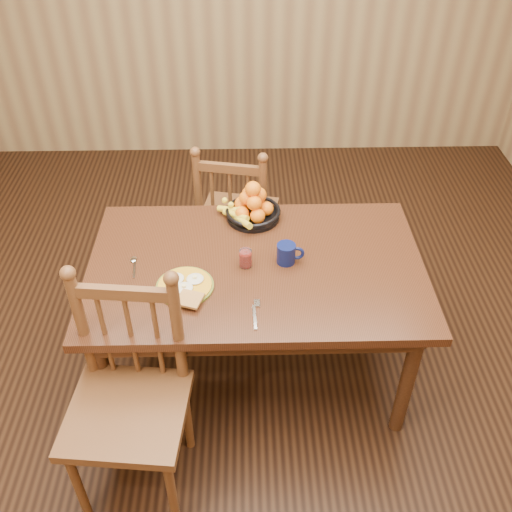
{
  "coord_description": "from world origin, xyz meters",
  "views": [
    {
      "loc": [
        -0.05,
        -2.07,
        2.5
      ],
      "look_at": [
        0.0,
        0.0,
        0.8
      ],
      "focal_mm": 40.0,
      "sensor_mm": 36.0,
      "label": 1
    }
  ],
  "objects_px": {
    "dining_table": "(256,277)",
    "chair_near": "(129,401)",
    "fruit_bowl": "(252,207)",
    "chair_far": "(236,217)",
    "coffee_mug": "(287,253)",
    "breakfast_plate": "(185,286)"
  },
  "relations": [
    {
      "from": "breakfast_plate",
      "to": "coffee_mug",
      "type": "height_order",
      "value": "coffee_mug"
    },
    {
      "from": "dining_table",
      "to": "chair_near",
      "type": "relative_size",
      "value": 1.49
    },
    {
      "from": "dining_table",
      "to": "chair_near",
      "type": "distance_m",
      "value": 0.83
    },
    {
      "from": "chair_far",
      "to": "coffee_mug",
      "type": "bearing_deg",
      "value": 119.66
    },
    {
      "from": "chair_near",
      "to": "coffee_mug",
      "type": "xyz_separation_m",
      "value": [
        0.69,
        0.62,
        0.28
      ]
    },
    {
      "from": "chair_far",
      "to": "coffee_mug",
      "type": "relative_size",
      "value": 7.47
    },
    {
      "from": "chair_near",
      "to": "fruit_bowl",
      "type": "height_order",
      "value": "chair_near"
    },
    {
      "from": "coffee_mug",
      "to": "fruit_bowl",
      "type": "xyz_separation_m",
      "value": [
        -0.16,
        0.37,
        0.02
      ]
    },
    {
      "from": "dining_table",
      "to": "fruit_bowl",
      "type": "distance_m",
      "value": 0.41
    },
    {
      "from": "coffee_mug",
      "to": "fruit_bowl",
      "type": "bearing_deg",
      "value": 113.79
    },
    {
      "from": "chair_far",
      "to": "chair_near",
      "type": "height_order",
      "value": "chair_near"
    },
    {
      "from": "dining_table",
      "to": "chair_far",
      "type": "distance_m",
      "value": 0.79
    },
    {
      "from": "dining_table",
      "to": "fruit_bowl",
      "type": "relative_size",
      "value": 4.94
    },
    {
      "from": "chair_near",
      "to": "fruit_bowl",
      "type": "relative_size",
      "value": 3.32
    },
    {
      "from": "coffee_mug",
      "to": "fruit_bowl",
      "type": "relative_size",
      "value": 0.41
    },
    {
      "from": "fruit_bowl",
      "to": "breakfast_plate",
      "type": "bearing_deg",
      "value": -119.81
    },
    {
      "from": "chair_far",
      "to": "fruit_bowl",
      "type": "relative_size",
      "value": 3.08
    },
    {
      "from": "breakfast_plate",
      "to": "coffee_mug",
      "type": "bearing_deg",
      "value": 20.53
    },
    {
      "from": "breakfast_plate",
      "to": "dining_table",
      "type": "bearing_deg",
      "value": 26.45
    },
    {
      "from": "chair_near",
      "to": "coffee_mug",
      "type": "height_order",
      "value": "chair_near"
    },
    {
      "from": "breakfast_plate",
      "to": "coffee_mug",
      "type": "relative_size",
      "value": 2.26
    },
    {
      "from": "dining_table",
      "to": "chair_near",
      "type": "bearing_deg",
      "value": -132.0
    }
  ]
}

